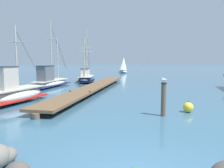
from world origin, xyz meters
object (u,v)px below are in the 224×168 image
(fishing_boat_1, at_px, (86,78))
(perched_seagull, at_px, (164,80))
(fishing_boat_0, at_px, (14,93))
(distant_sailboat, at_px, (123,65))
(mooring_piling, at_px, (164,99))
(mooring_buoy, at_px, (188,107))
(fishing_boat_2, at_px, (50,81))

(fishing_boat_1, bearing_deg, perched_seagull, -62.17)
(fishing_boat_1, bearing_deg, fishing_boat_0, -94.66)
(fishing_boat_0, height_order, distant_sailboat, fishing_boat_0)
(mooring_piling, relative_size, mooring_buoy, 2.75)
(perched_seagull, distance_m, distant_sailboat, 37.18)
(fishing_boat_0, xyz_separation_m, fishing_boat_1, (1.14, 14.01, -0.09))
(fishing_boat_2, distance_m, perched_seagull, 15.41)
(fishing_boat_2, height_order, mooring_piling, fishing_boat_2)
(fishing_boat_0, height_order, fishing_boat_2, fishing_boat_2)
(mooring_buoy, relative_size, distant_sailboat, 0.17)
(mooring_piling, relative_size, perched_seagull, 4.81)
(perched_seagull, height_order, mooring_buoy, perched_seagull)
(mooring_piling, height_order, perched_seagull, perched_seagull)
(fishing_boat_2, height_order, distant_sailboat, fishing_boat_2)
(mooring_buoy, bearing_deg, perched_seagull, -143.93)
(fishing_boat_0, distance_m, fishing_boat_1, 14.06)
(fishing_boat_2, height_order, perched_seagull, fishing_boat_2)
(fishing_boat_2, distance_m, mooring_piling, 15.36)
(fishing_boat_1, height_order, fishing_boat_2, fishing_boat_1)
(mooring_buoy, bearing_deg, fishing_boat_0, 174.50)
(fishing_boat_2, bearing_deg, distant_sailboat, 78.57)
(fishing_boat_1, xyz_separation_m, distant_sailboat, (2.75, 20.62, 1.07))
(perched_seagull, distance_m, mooring_buoy, 2.38)
(fishing_boat_2, bearing_deg, mooring_buoy, -37.84)
(fishing_boat_1, relative_size, fishing_boat_2, 0.98)
(fishing_boat_0, height_order, mooring_piling, fishing_boat_0)
(fishing_boat_1, relative_size, mooring_piling, 4.10)
(perched_seagull, bearing_deg, fishing_boat_2, 135.84)
(fishing_boat_2, distance_m, distant_sailboat, 26.57)
(mooring_buoy, xyz_separation_m, distant_sailboat, (-7.18, 35.70, 1.39))
(distant_sailboat, bearing_deg, mooring_buoy, -78.63)
(perched_seagull, xyz_separation_m, mooring_buoy, (1.42, 1.04, -1.61))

